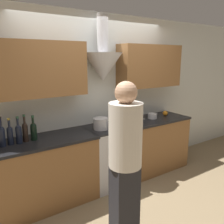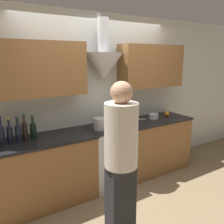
{
  "view_description": "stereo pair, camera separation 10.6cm",
  "coord_description": "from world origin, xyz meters",
  "px_view_note": "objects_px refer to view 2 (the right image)",
  "views": [
    {
      "loc": [
        -1.87,
        -2.53,
        1.94
      ],
      "look_at": [
        0.0,
        0.25,
        1.17
      ],
      "focal_mm": 38.0,
      "sensor_mm": 36.0,
      "label": 1
    },
    {
      "loc": [
        -1.78,
        -2.59,
        1.94
      ],
      "look_at": [
        0.0,
        0.25,
        1.17
      ],
      "focal_mm": 38.0,
      "sensor_mm": 36.0,
      "label": 2
    }
  ],
  "objects_px": {
    "wine_bottle_3": "(18,132)",
    "stock_pot": "(101,123)",
    "mixing_bowl": "(118,124)",
    "stove_range": "(109,155)",
    "orange_fruit": "(167,114)",
    "wine_bottle_1": "(1,134)",
    "wine_bottle_4": "(25,130)",
    "wine_bottle_2": "(10,133)",
    "wine_bottle_5": "(33,130)",
    "saucepan": "(154,116)",
    "person_foreground_left": "(121,162)"
  },
  "relations": [
    {
      "from": "wine_bottle_3",
      "to": "mixing_bowl",
      "type": "relative_size",
      "value": 1.2
    },
    {
      "from": "mixing_bowl",
      "to": "stock_pot",
      "type": "bearing_deg",
      "value": 178.55
    },
    {
      "from": "wine_bottle_1",
      "to": "wine_bottle_5",
      "type": "bearing_deg",
      "value": 3.92
    },
    {
      "from": "wine_bottle_4",
      "to": "stock_pot",
      "type": "xyz_separation_m",
      "value": [
        1.05,
        -0.07,
        -0.05
      ]
    },
    {
      "from": "person_foreground_left",
      "to": "orange_fruit",
      "type": "bearing_deg",
      "value": 34.07
    },
    {
      "from": "stock_pot",
      "to": "mixing_bowl",
      "type": "distance_m",
      "value": 0.31
    },
    {
      "from": "wine_bottle_4",
      "to": "wine_bottle_5",
      "type": "distance_m",
      "value": 0.1
    },
    {
      "from": "wine_bottle_5",
      "to": "person_foreground_left",
      "type": "distance_m",
      "value": 1.36
    },
    {
      "from": "stove_range",
      "to": "stock_pot",
      "type": "distance_m",
      "value": 0.56
    },
    {
      "from": "wine_bottle_5",
      "to": "wine_bottle_4",
      "type": "bearing_deg",
      "value": -179.7
    },
    {
      "from": "wine_bottle_2",
      "to": "orange_fruit",
      "type": "bearing_deg",
      "value": -0.18
    },
    {
      "from": "wine_bottle_1",
      "to": "wine_bottle_2",
      "type": "distance_m",
      "value": 0.1
    },
    {
      "from": "stove_range",
      "to": "wine_bottle_5",
      "type": "height_order",
      "value": "wine_bottle_5"
    },
    {
      "from": "wine_bottle_5",
      "to": "saucepan",
      "type": "distance_m",
      "value": 2.01
    },
    {
      "from": "wine_bottle_2",
      "to": "orange_fruit",
      "type": "height_order",
      "value": "wine_bottle_2"
    },
    {
      "from": "mixing_bowl",
      "to": "wine_bottle_1",
      "type": "bearing_deg",
      "value": 178.08
    },
    {
      "from": "wine_bottle_2",
      "to": "saucepan",
      "type": "xyz_separation_m",
      "value": [
        2.29,
        -0.02,
        -0.09
      ]
    },
    {
      "from": "wine_bottle_5",
      "to": "stock_pot",
      "type": "bearing_deg",
      "value": -4.39
    },
    {
      "from": "wine_bottle_1",
      "to": "orange_fruit",
      "type": "distance_m",
      "value": 2.71
    },
    {
      "from": "wine_bottle_2",
      "to": "stock_pot",
      "type": "xyz_separation_m",
      "value": [
        1.23,
        -0.06,
        -0.05
      ]
    },
    {
      "from": "mixing_bowl",
      "to": "wine_bottle_3",
      "type": "bearing_deg",
      "value": 177.88
    },
    {
      "from": "wine_bottle_3",
      "to": "wine_bottle_4",
      "type": "height_order",
      "value": "wine_bottle_4"
    },
    {
      "from": "wine_bottle_4",
      "to": "stock_pot",
      "type": "distance_m",
      "value": 1.05
    },
    {
      "from": "wine_bottle_3",
      "to": "stock_pot",
      "type": "distance_m",
      "value": 1.13
    },
    {
      "from": "orange_fruit",
      "to": "saucepan",
      "type": "bearing_deg",
      "value": -177.16
    },
    {
      "from": "stock_pot",
      "to": "orange_fruit",
      "type": "bearing_deg",
      "value": 2.27
    },
    {
      "from": "wine_bottle_1",
      "to": "saucepan",
      "type": "relative_size",
      "value": 2.24
    },
    {
      "from": "stove_range",
      "to": "wine_bottle_2",
      "type": "distance_m",
      "value": 1.5
    },
    {
      "from": "stove_range",
      "to": "mixing_bowl",
      "type": "distance_m",
      "value": 0.52
    },
    {
      "from": "wine_bottle_2",
      "to": "stove_range",
      "type": "bearing_deg",
      "value": -1.29
    },
    {
      "from": "wine_bottle_2",
      "to": "saucepan",
      "type": "bearing_deg",
      "value": -0.61
    },
    {
      "from": "stove_range",
      "to": "orange_fruit",
      "type": "distance_m",
      "value": 1.34
    },
    {
      "from": "wine_bottle_1",
      "to": "mixing_bowl",
      "type": "height_order",
      "value": "wine_bottle_1"
    },
    {
      "from": "wine_bottle_5",
      "to": "wine_bottle_3",
      "type": "bearing_deg",
      "value": -171.79
    },
    {
      "from": "wine_bottle_1",
      "to": "person_foreground_left",
      "type": "xyz_separation_m",
      "value": [
        0.87,
        -1.24,
        -0.09
      ]
    },
    {
      "from": "wine_bottle_4",
      "to": "mixing_bowl",
      "type": "distance_m",
      "value": 1.36
    },
    {
      "from": "stove_range",
      "to": "orange_fruit",
      "type": "height_order",
      "value": "orange_fruit"
    },
    {
      "from": "wine_bottle_4",
      "to": "saucepan",
      "type": "distance_m",
      "value": 2.11
    },
    {
      "from": "stove_range",
      "to": "orange_fruit",
      "type": "xyz_separation_m",
      "value": [
        1.24,
        0.02,
        0.5
      ]
    },
    {
      "from": "wine_bottle_2",
      "to": "wine_bottle_4",
      "type": "distance_m",
      "value": 0.18
    },
    {
      "from": "wine_bottle_3",
      "to": "orange_fruit",
      "type": "distance_m",
      "value": 2.53
    },
    {
      "from": "wine_bottle_3",
      "to": "stock_pot",
      "type": "bearing_deg",
      "value": -2.31
    },
    {
      "from": "stove_range",
      "to": "wine_bottle_4",
      "type": "bearing_deg",
      "value": 178.12
    },
    {
      "from": "mixing_bowl",
      "to": "saucepan",
      "type": "distance_m",
      "value": 0.76
    },
    {
      "from": "stock_pot",
      "to": "mixing_bowl",
      "type": "relative_size",
      "value": 0.76
    },
    {
      "from": "wine_bottle_2",
      "to": "wine_bottle_4",
      "type": "xyz_separation_m",
      "value": [
        0.18,
        0.01,
        0.01
      ]
    },
    {
      "from": "wine_bottle_3",
      "to": "stock_pot",
      "type": "height_order",
      "value": "wine_bottle_3"
    },
    {
      "from": "orange_fruit",
      "to": "wine_bottle_4",
      "type": "bearing_deg",
      "value": 179.61
    },
    {
      "from": "mixing_bowl",
      "to": "wine_bottle_5",
      "type": "bearing_deg",
      "value": 176.33
    },
    {
      "from": "stove_range",
      "to": "orange_fruit",
      "type": "bearing_deg",
      "value": 1.05
    }
  ]
}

